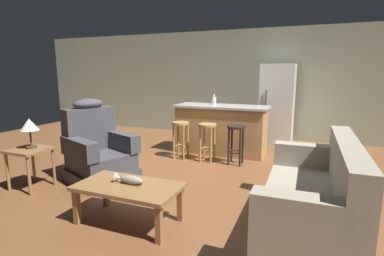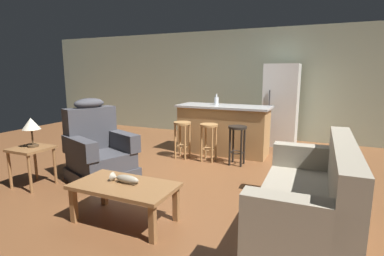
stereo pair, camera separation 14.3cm
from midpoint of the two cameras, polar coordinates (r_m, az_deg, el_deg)
ground_plane at (r=4.81m, az=-0.16°, el=-8.63°), size 12.00×12.00×0.00m
back_wall at (r=7.53m, az=9.09°, el=8.29°), size 12.00×0.05×2.60m
coffee_table at (r=3.30m, az=-13.25°, el=-11.42°), size 1.10×0.60×0.42m
fish_figurine at (r=3.30m, az=-13.20°, el=-9.58°), size 0.34×0.10×0.10m
couch at (r=3.26m, az=21.18°, el=-12.58°), size 0.88×1.92×0.94m
recliner_near_lamp at (r=4.69m, az=-18.30°, el=-4.31°), size 1.09×1.09×1.20m
end_table at (r=4.70m, az=-29.27°, el=-4.62°), size 0.48×0.48×0.56m
table_lamp at (r=4.63m, az=-29.34°, el=0.33°), size 0.24×0.24×0.41m
kitchen_island at (r=5.92m, az=4.86°, el=-0.22°), size 1.80×0.70×0.95m
bar_stool_left at (r=5.55m, az=-2.90°, el=-0.98°), size 0.32×0.32×0.68m
bar_stool_middle at (r=5.36m, az=2.18°, el=-1.41°), size 0.32×0.32×0.68m
bar_stool_right at (r=5.20m, az=7.61°, el=-1.85°), size 0.32×0.32×0.68m
refrigerator at (r=6.83m, az=15.32°, el=4.29°), size 0.70×0.69×1.76m
bottle_tall_green at (r=5.99m, az=3.51°, el=5.25°), size 0.09×0.09×0.21m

